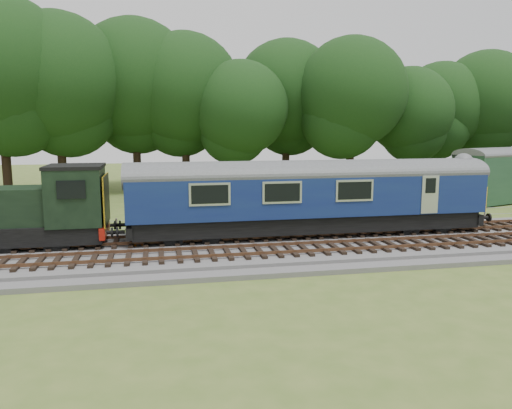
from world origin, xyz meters
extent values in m
plane|color=#496425|center=(0.00, 0.00, 0.00)|extent=(120.00, 120.00, 0.00)
cube|color=#4C4C4F|center=(0.00, 0.00, 0.17)|extent=(70.00, 7.00, 0.35)
cube|color=brown|center=(0.00, 0.68, 0.49)|extent=(66.50, 0.07, 0.14)
cube|color=brown|center=(0.00, 2.12, 0.49)|extent=(66.50, 0.07, 0.14)
cube|color=brown|center=(0.00, -2.32, 0.49)|extent=(66.50, 0.07, 0.14)
cube|color=brown|center=(0.00, -0.88, 0.49)|extent=(66.50, 0.07, 0.14)
cube|color=black|center=(-0.28, 1.40, 1.06)|extent=(17.46, 2.52, 0.85)
cube|color=navy|center=(-0.28, 1.40, 2.48)|extent=(18.00, 2.80, 2.05)
cube|color=yellow|center=(8.74, 1.40, 2.11)|extent=(0.06, 2.74, 1.30)
cube|color=black|center=(5.72, 1.40, 0.86)|extent=(2.60, 2.00, 0.55)
cube|color=black|center=(-6.28, 1.40, 0.86)|extent=(2.60, 2.00, 0.55)
cube|color=black|center=(-14.68, 1.40, 1.01)|extent=(8.73, 2.39, 0.85)
cube|color=black|center=(-11.48, 1.40, 2.66)|extent=(2.40, 2.55, 2.60)
cube|color=maroon|center=(-10.30, 1.40, 1.06)|extent=(0.25, 2.60, 0.55)
cube|color=yellow|center=(-10.16, 1.40, 2.46)|extent=(0.06, 2.55, 2.30)
imported|color=#DB620B|center=(-8.74, 0.71, 1.20)|extent=(0.72, 0.59, 1.70)
cube|color=#1B3B25|center=(15.51, 14.83, 1.17)|extent=(2.91, 2.91, 2.34)
cube|color=black|center=(15.51, 14.83, 2.43)|extent=(3.20, 3.20, 0.19)
camera|label=1|loc=(-7.82, -22.47, 5.81)|focal=35.00mm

